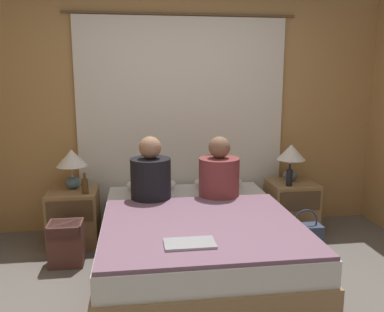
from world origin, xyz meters
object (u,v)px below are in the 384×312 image
(lamp_left, at_px, (72,162))
(pillow_right, at_px, (218,182))
(nightstand_left, at_px, (74,217))
(nightstand_right, at_px, (291,207))
(beer_bottle_on_right_stand, at_px, (289,177))
(laptop_on_bed, at_px, (190,243))
(backpack_on_floor, at_px, (66,241))
(lamp_right, at_px, (291,156))
(person_left_in_bed, at_px, (151,176))
(bed, at_px, (197,243))
(handbag_on_floor, at_px, (305,235))
(pillow_left, at_px, (151,184))
(person_right_in_bed, at_px, (219,174))
(beer_bottle_on_left_stand, at_px, (85,186))

(lamp_left, relative_size, pillow_right, 0.77)
(nightstand_left, distance_m, nightstand_right, 2.26)
(nightstand_right, distance_m, beer_bottle_on_right_stand, 0.39)
(laptop_on_bed, height_order, backpack_on_floor, laptop_on_bed)
(lamp_left, xyz_separation_m, lamp_right, (2.26, 0.00, 0.00))
(person_left_in_bed, bearing_deg, pillow_right, 27.13)
(laptop_on_bed, bearing_deg, nightstand_left, 124.93)
(pillow_right, bearing_deg, beer_bottle_on_right_stand, -18.81)
(bed, distance_m, nightstand_left, 1.34)
(laptop_on_bed, bearing_deg, backpack_on_floor, 136.66)
(nightstand_right, height_order, handbag_on_floor, nightstand_right)
(nightstand_left, bearing_deg, handbag_on_floor, -10.75)
(bed, bearing_deg, lamp_left, 144.98)
(backpack_on_floor, height_order, handbag_on_floor, handbag_on_floor)
(backpack_on_floor, distance_m, handbag_on_floor, 2.24)
(pillow_left, xyz_separation_m, person_left_in_bed, (-0.02, -0.37, 0.18))
(lamp_left, height_order, beer_bottle_on_right_stand, lamp_left)
(nightstand_left, height_order, person_left_in_bed, person_left_in_bed)
(pillow_left, distance_m, backpack_on_floor, 1.03)
(person_right_in_bed, distance_m, beer_bottle_on_left_stand, 1.28)
(beer_bottle_on_right_stand, bearing_deg, nightstand_left, 176.65)
(backpack_on_floor, xyz_separation_m, handbag_on_floor, (2.24, 0.05, -0.09))
(bed, height_order, nightstand_left, nightstand_left)
(nightstand_left, height_order, laptop_on_bed, nightstand_left)
(person_right_in_bed, height_order, handbag_on_floor, person_right_in_bed)
(beer_bottle_on_left_stand, bearing_deg, bed, -31.12)
(lamp_left, distance_m, handbag_on_floor, 2.39)
(lamp_right, relative_size, pillow_left, 0.77)
(nightstand_right, xyz_separation_m, handbag_on_floor, (-0.02, -0.42, -0.15))
(beer_bottle_on_right_stand, bearing_deg, handbag_on_floor, -77.14)
(person_left_in_bed, distance_m, laptop_on_bed, 1.17)
(nightstand_right, bearing_deg, person_left_in_bed, -170.07)
(pillow_right, bearing_deg, backpack_on_floor, -158.58)
(lamp_left, height_order, backpack_on_floor, lamp_left)
(nightstand_right, bearing_deg, lamp_right, 90.00)
(nightstand_left, height_order, nightstand_right, same)
(person_right_in_bed, xyz_separation_m, beer_bottle_on_right_stand, (0.76, 0.13, -0.09))
(pillow_left, bearing_deg, lamp_left, -177.00)
(person_right_in_bed, relative_size, laptop_on_bed, 1.72)
(lamp_left, bearing_deg, person_right_in_bed, -13.12)
(pillow_left, height_order, beer_bottle_on_left_stand, beer_bottle_on_left_stand)
(pillow_left, relative_size, beer_bottle_on_right_stand, 2.22)
(lamp_left, bearing_deg, backpack_on_floor, -90.25)
(lamp_right, bearing_deg, beer_bottle_on_left_stand, -174.77)
(bed, distance_m, backpack_on_floor, 1.16)
(lamp_right, bearing_deg, bed, -144.98)
(pillow_left, xyz_separation_m, person_right_in_bed, (0.64, -0.37, 0.18))
(person_left_in_bed, bearing_deg, nightstand_right, 9.93)
(laptop_on_bed, bearing_deg, person_right_in_bed, 69.03)
(lamp_left, height_order, lamp_right, same)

